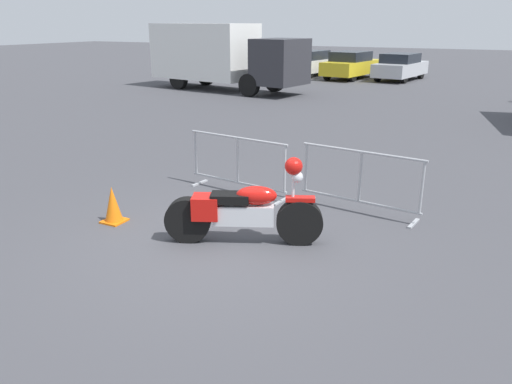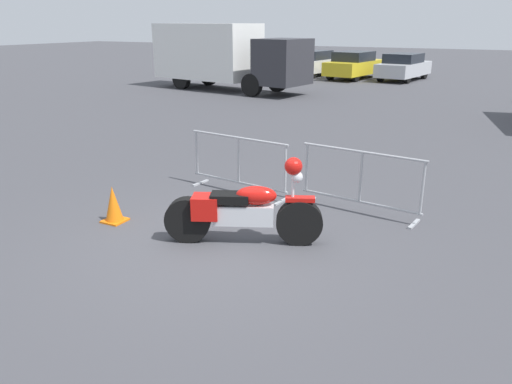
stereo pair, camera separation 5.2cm
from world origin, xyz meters
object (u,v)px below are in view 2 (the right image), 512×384
at_px(motorcycle, 243,211).
at_px(parked_car_tan, 233,61).
at_px(parked_car_yellow, 354,65).
at_px(traffic_cone, 113,205).
at_px(crowd_barrier_near, 238,164).
at_px(crowd_barrier_far, 360,181).
at_px(parked_car_green, 273,61).
at_px(parked_car_silver, 404,67).
at_px(box_truck, 222,54).
at_px(parked_car_white, 313,63).

distance_m(motorcycle, parked_car_tan, 25.93).
bearing_deg(parked_car_yellow, traffic_cone, -164.25).
xyz_separation_m(crowd_barrier_near, parked_car_tan, (-11.80, 20.53, 0.15)).
relative_size(crowd_barrier_far, parked_car_green, 0.46).
bearing_deg(parked_car_yellow, crowd_barrier_near, -160.57).
xyz_separation_m(crowd_barrier_far, parked_car_silver, (-3.57, 20.78, 0.18)).
distance_m(crowd_barrier_near, box_truck, 15.13).
height_order(motorcycle, parked_car_white, parked_car_white).
relative_size(crowd_barrier_near, crowd_barrier_far, 1.00).
relative_size(motorcycle, box_truck, 0.27).
distance_m(parked_car_white, parked_car_silver, 5.27).
xyz_separation_m(box_truck, parked_car_silver, (6.73, 7.98, -0.91)).
relative_size(crowd_barrier_near, parked_car_green, 0.46).
bearing_deg(parked_car_green, parked_car_tan, 103.56).
distance_m(crowd_barrier_near, parked_car_tan, 23.68).
xyz_separation_m(parked_car_tan, parked_car_yellow, (7.90, -0.18, 0.06)).
distance_m(parked_car_green, parked_car_silver, 7.90).
bearing_deg(parked_car_white, parked_car_yellow, -91.24).
bearing_deg(parked_car_silver, motorcycle, -165.34).
distance_m(box_truck, traffic_cone, 16.55).
bearing_deg(parked_car_tan, parked_car_yellow, -82.74).
height_order(box_truck, parked_car_yellow, box_truck).
height_order(parked_car_yellow, parked_car_silver, parked_car_yellow).
bearing_deg(parked_car_tan, motorcycle, -141.44).
height_order(crowd_barrier_near, parked_car_yellow, parked_car_yellow).
distance_m(crowd_barrier_far, parked_car_green, 23.72).
bearing_deg(parked_car_green, crowd_barrier_far, -142.50).
distance_m(crowd_barrier_near, parked_car_white, 21.81).
relative_size(motorcycle, parked_car_green, 0.46).
xyz_separation_m(parked_car_tan, parked_car_green, (2.63, 0.23, 0.06)).
bearing_deg(crowd_barrier_near, parked_car_silver, 93.49).
distance_m(crowd_barrier_near, parked_car_green, 22.70).
bearing_deg(traffic_cone, box_truck, 114.83).
bearing_deg(parked_car_yellow, crowd_barrier_far, -154.47).
relative_size(parked_car_yellow, parked_car_silver, 1.04).
bearing_deg(parked_car_green, box_truck, -163.05).
relative_size(crowd_barrier_far, parked_car_white, 0.47).
height_order(box_truck, parked_car_white, box_truck).
bearing_deg(parked_car_white, crowd_barrier_near, -153.98).
xyz_separation_m(parked_car_yellow, traffic_cone, (2.83, -22.52, -0.47)).
bearing_deg(crowd_barrier_near, traffic_cone, -116.21).
distance_m(parked_car_white, traffic_cone, 23.62).
relative_size(motorcycle, parked_car_tan, 0.50).
bearing_deg(box_truck, parked_car_tan, 125.92).
bearing_deg(traffic_cone, motorcycle, 6.34).
relative_size(motorcycle, parked_car_silver, 0.48).
xyz_separation_m(crowd_barrier_near, crowd_barrier_far, (2.30, 0.00, 0.00)).
bearing_deg(parked_car_silver, box_truck, 148.44).
height_order(parked_car_tan, traffic_cone, parked_car_tan).
xyz_separation_m(motorcycle, box_truck, (-9.15, 14.73, 1.15)).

